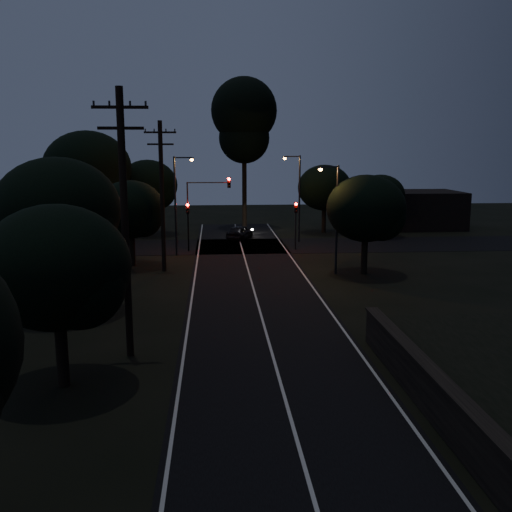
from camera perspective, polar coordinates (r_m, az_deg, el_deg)
road_surface at (r=40.37m, az=-0.74°, el=-1.60°), size 60.00×70.00×0.03m
utility_pole_mid at (r=23.71m, az=-12.99°, el=3.47°), size 2.20×0.30×11.00m
utility_pole_far at (r=40.54m, az=-9.39°, el=6.14°), size 2.20×0.30×10.50m
tree_left_b at (r=21.30m, az=-18.91°, el=-1.42°), size 5.28×5.28×6.72m
tree_left_c at (r=31.31m, az=-18.84°, el=4.07°), size 6.50×6.50×8.21m
tree_left_d at (r=42.81m, az=-12.21°, el=4.43°), size 5.00×5.00×6.35m
tree_far_nw at (r=58.61m, az=-10.57°, el=6.86°), size 5.94×5.94×7.52m
tree_far_w at (r=55.30m, az=-16.22°, el=8.27°), size 8.04×8.04×10.26m
tree_far_ne at (r=59.43m, az=7.07°, el=6.67°), size 5.53×5.53×6.99m
tree_far_e at (r=57.78m, az=12.51°, el=5.82°), size 4.81×4.81×6.11m
tree_right_a at (r=39.80m, az=11.24°, el=4.51°), size 5.41×5.41×6.88m
tall_pine at (r=63.42m, az=-1.19°, el=13.49°), size 7.14×7.14×16.23m
building_left at (r=63.10m, az=-20.47°, el=4.20°), size 10.00×8.00×4.40m
building_right at (r=65.55m, az=15.82°, el=4.51°), size 9.00×7.00×4.00m
signal_left at (r=48.64m, az=-6.82°, el=3.81°), size 0.28×0.35×4.10m
signal_right at (r=49.09m, az=3.99°, el=3.92°), size 0.28×0.35×4.10m
signal_mast at (r=48.44m, az=-4.86°, el=5.60°), size 3.70×0.35×6.25m
streetlight_a at (r=46.52m, az=-7.85°, el=5.70°), size 1.66×0.26×8.00m
streetlight_b at (r=52.97m, az=4.16°, el=6.37°), size 1.66×0.26×8.00m
streetlight_c at (r=39.36m, az=7.87°, el=4.38°), size 1.46×0.26×7.50m
car at (r=54.89m, az=-1.63°, el=2.39°), size 3.03×4.33×1.37m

